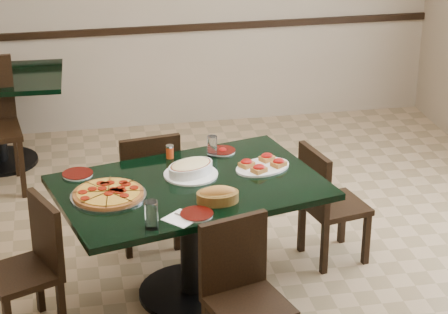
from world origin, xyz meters
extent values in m
plane|color=#907553|center=(0.00, 0.00, 0.00)|extent=(5.50, 5.50, 0.00)
cube|color=black|center=(0.00, 2.73, 0.90)|extent=(5.00, 0.03, 0.06)
cube|color=black|center=(-0.15, -0.13, 0.73)|extent=(1.71, 1.31, 0.04)
cylinder|color=black|center=(-0.15, -0.13, 0.35)|extent=(0.13, 0.13, 0.71)
cylinder|color=black|center=(-0.15, -0.13, 0.01)|extent=(0.65, 0.65, 0.03)
cylinder|color=black|center=(-1.38, 2.14, 0.01)|extent=(0.60, 0.60, 0.03)
cube|color=black|center=(-0.34, 0.58, 0.40)|extent=(0.45, 0.45, 0.04)
cube|color=black|center=(-0.32, 0.41, 0.63)|extent=(0.39, 0.10, 0.42)
cube|color=black|center=(-0.20, 0.77, 0.19)|extent=(0.05, 0.05, 0.38)
cube|color=black|center=(-0.15, 0.44, 0.19)|extent=(0.05, 0.05, 0.38)
cube|color=black|center=(-0.53, 0.72, 0.19)|extent=(0.05, 0.05, 0.38)
cube|color=black|center=(-0.48, 0.39, 0.19)|extent=(0.05, 0.05, 0.38)
cube|color=black|center=(0.04, -0.92, 0.40)|extent=(0.49, 0.49, 0.04)
cube|color=black|center=(-0.01, -0.75, 0.63)|extent=(0.39, 0.15, 0.42)
cube|color=black|center=(0.85, 0.14, 0.38)|extent=(0.44, 0.44, 0.04)
cube|color=black|center=(0.68, 0.11, 0.59)|extent=(0.12, 0.37, 0.40)
cube|color=black|center=(1.03, 0.02, 0.18)|extent=(0.05, 0.05, 0.36)
cube|color=black|center=(0.73, -0.04, 0.18)|extent=(0.05, 0.05, 0.36)
cube|color=black|center=(0.96, 0.33, 0.18)|extent=(0.05, 0.05, 0.36)
cube|color=black|center=(0.66, 0.26, 0.18)|extent=(0.05, 0.05, 0.36)
cube|color=black|center=(-1.14, -0.35, 0.38)|extent=(0.49, 0.49, 0.04)
cube|color=black|center=(-0.99, -0.28, 0.60)|extent=(0.18, 0.36, 0.40)
cube|color=black|center=(-1.06, -0.14, 0.18)|extent=(0.05, 0.05, 0.36)
cube|color=black|center=(-0.93, -0.43, 0.18)|extent=(0.05, 0.05, 0.36)
cube|color=black|center=(-1.18, 1.45, 0.23)|extent=(0.04, 0.04, 0.46)
cube|color=black|center=(-1.23, 1.85, 0.23)|extent=(0.04, 0.04, 0.46)
cylinder|color=#A9AAB0|center=(-0.62, -0.20, 0.76)|extent=(0.43, 0.43, 0.01)
cylinder|color=brown|center=(-0.62, -0.20, 0.77)|extent=(0.40, 0.40, 0.02)
cylinder|color=#C58729|center=(-0.62, -0.20, 0.78)|extent=(0.36, 0.36, 0.01)
cylinder|color=silver|center=(-0.12, -0.01, 0.76)|extent=(0.33, 0.33, 0.01)
ellipsoid|color=#F8E9AB|center=(-0.12, -0.01, 0.82)|extent=(0.31, 0.27, 0.04)
ellipsoid|color=#B07C30|center=(-0.03, -0.38, 0.81)|extent=(0.21, 0.10, 0.09)
cylinder|color=silver|center=(-0.17, -0.53, 0.76)|extent=(0.18, 0.18, 0.01)
cylinder|color=#330603|center=(-0.17, -0.53, 0.76)|extent=(0.18, 0.18, 0.00)
cylinder|color=silver|center=(0.13, 0.30, 0.76)|extent=(0.16, 0.16, 0.01)
cylinder|color=#330603|center=(0.13, 0.30, 0.76)|extent=(0.16, 0.16, 0.00)
ellipsoid|color=#9E0D07|center=(0.13, 0.30, 0.77)|extent=(0.05, 0.05, 0.02)
cylinder|color=silver|center=(-0.78, 0.12, 0.76)|extent=(0.18, 0.18, 0.01)
cylinder|color=#330603|center=(-0.78, 0.12, 0.76)|extent=(0.18, 0.18, 0.00)
cube|color=white|center=(-0.26, -0.55, 0.75)|extent=(0.23, 0.23, 0.00)
cube|color=#A9AAB0|center=(-0.24, -0.55, 0.76)|extent=(0.11, 0.12, 0.00)
cylinder|color=silver|center=(0.06, 0.26, 0.82)|extent=(0.06, 0.06, 0.13)
cylinder|color=silver|center=(-0.43, -0.62, 0.83)|extent=(0.07, 0.07, 0.16)
cylinder|color=#BE3614|center=(-0.21, 0.27, 0.79)|extent=(0.05, 0.05, 0.08)
cylinder|color=#A9AAB0|center=(-0.21, 0.27, 0.83)|extent=(0.05, 0.05, 0.01)
camera|label=1|loc=(-0.82, -4.69, 2.94)|focal=70.00mm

